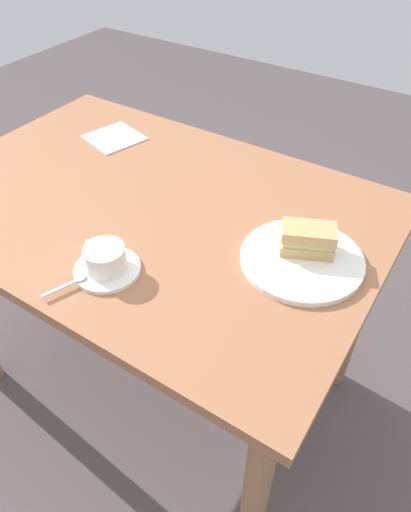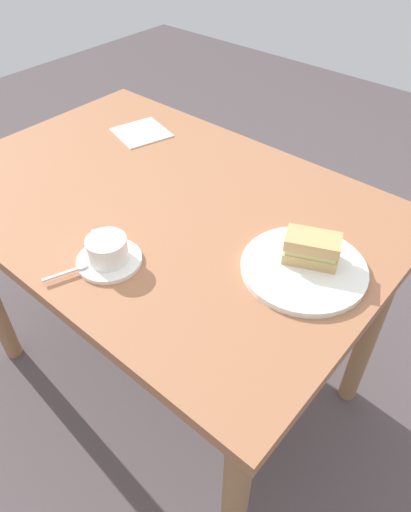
{
  "view_description": "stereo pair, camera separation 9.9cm",
  "coord_description": "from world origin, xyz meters",
  "px_view_note": "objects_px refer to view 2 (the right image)",
  "views": [
    {
      "loc": [
        0.65,
        -0.74,
        1.47
      ],
      "look_at": [
        0.25,
        -0.12,
        0.81
      ],
      "focal_mm": 32.87,
      "sensor_mm": 36.0,
      "label": 1
    },
    {
      "loc": [
        0.73,
        -0.68,
        1.47
      ],
      "look_at": [
        0.25,
        -0.12,
        0.81
      ],
      "focal_mm": 32.87,
      "sensor_mm": 36.0,
      "label": 2
    }
  ],
  "objects_px": {
    "coffee_saucer": "(109,260)",
    "napkin": "(141,133)",
    "spoon": "(73,270)",
    "sandwich_front": "(312,248)",
    "sandwich_plate": "(304,268)",
    "coffee_cup": "(107,248)",
    "dining_table": "(163,233)"
  },
  "relations": [
    {
      "from": "sandwich_front",
      "to": "sandwich_plate",
      "type": "bearing_deg",
      "value": -85.25
    },
    {
      "from": "coffee_cup",
      "to": "napkin",
      "type": "relative_size",
      "value": 0.75
    },
    {
      "from": "dining_table",
      "to": "napkin",
      "type": "relative_size",
      "value": 7.9
    },
    {
      "from": "napkin",
      "to": "sandwich_front",
      "type": "bearing_deg",
      "value": -14.0
    },
    {
      "from": "dining_table",
      "to": "sandwich_plate",
      "type": "distance_m",
      "value": 0.44
    },
    {
      "from": "sandwich_plate",
      "to": "spoon",
      "type": "relative_size",
      "value": 2.8
    },
    {
      "from": "coffee_saucer",
      "to": "napkin",
      "type": "relative_size",
      "value": 0.95
    },
    {
      "from": "coffee_cup",
      "to": "dining_table",
      "type": "bearing_deg",
      "value": 109.12
    },
    {
      "from": "napkin",
      "to": "coffee_cup",
      "type": "bearing_deg",
      "value": -50.27
    },
    {
      "from": "sandwich_plate",
      "to": "coffee_saucer",
      "type": "xyz_separation_m",
      "value": [
        -0.34,
        -0.25,
        -0.0
      ]
    },
    {
      "from": "coffee_saucer",
      "to": "sandwich_plate",
      "type": "bearing_deg",
      "value": 36.96
    },
    {
      "from": "sandwich_plate",
      "to": "spoon",
      "type": "distance_m",
      "value": 0.49
    },
    {
      "from": "spoon",
      "to": "sandwich_front",
      "type": "bearing_deg",
      "value": 44.14
    },
    {
      "from": "coffee_saucer",
      "to": "coffee_cup",
      "type": "bearing_deg",
      "value": 168.93
    },
    {
      "from": "coffee_cup",
      "to": "napkin",
      "type": "height_order",
      "value": "coffee_cup"
    },
    {
      "from": "spoon",
      "to": "coffee_cup",
      "type": "bearing_deg",
      "value": 70.2
    },
    {
      "from": "dining_table",
      "to": "napkin",
      "type": "distance_m",
      "value": 0.38
    },
    {
      "from": "dining_table",
      "to": "sandwich_front",
      "type": "xyz_separation_m",
      "value": [
        0.42,
        0.03,
        0.16
      ]
    },
    {
      "from": "coffee_saucer",
      "to": "napkin",
      "type": "bearing_deg",
      "value": 129.82
    },
    {
      "from": "sandwich_front",
      "to": "coffee_saucer",
      "type": "bearing_deg",
      "value": -140.27
    },
    {
      "from": "dining_table",
      "to": "sandwich_front",
      "type": "distance_m",
      "value": 0.45
    },
    {
      "from": "dining_table",
      "to": "coffee_saucer",
      "type": "distance_m",
      "value": 0.29
    },
    {
      "from": "coffee_cup",
      "to": "spoon",
      "type": "height_order",
      "value": "coffee_cup"
    },
    {
      "from": "spoon",
      "to": "dining_table",
      "type": "bearing_deg",
      "value": 100.35
    },
    {
      "from": "napkin",
      "to": "dining_table",
      "type": "bearing_deg",
      "value": -35.57
    },
    {
      "from": "coffee_saucer",
      "to": "coffee_cup",
      "type": "xyz_separation_m",
      "value": [
        -0.0,
        0.0,
        0.03
      ]
    },
    {
      "from": "napkin",
      "to": "sandwich_plate",
      "type": "bearing_deg",
      "value": -15.81
    },
    {
      "from": "sandwich_plate",
      "to": "sandwich_front",
      "type": "xyz_separation_m",
      "value": [
        -0.0,
        0.02,
        0.04
      ]
    },
    {
      "from": "sandwich_plate",
      "to": "napkin",
      "type": "xyz_separation_m",
      "value": [
        -0.71,
        0.2,
        -0.01
      ]
    },
    {
      "from": "coffee_cup",
      "to": "sandwich_plate",
      "type": "bearing_deg",
      "value": 36.81
    },
    {
      "from": "dining_table",
      "to": "sandwich_plate",
      "type": "height_order",
      "value": "sandwich_plate"
    },
    {
      "from": "sandwich_front",
      "to": "coffee_cup",
      "type": "distance_m",
      "value": 0.43
    }
  ]
}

